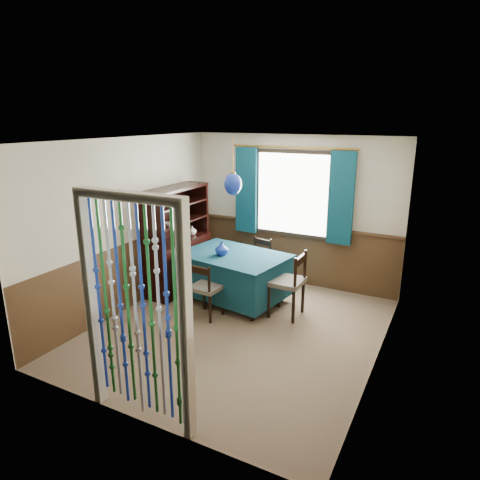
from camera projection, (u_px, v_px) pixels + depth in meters
The scene contains 22 objects.
floor at pixel (237, 330), 5.77m from camera, with size 4.00×4.00×0.00m, color brown.
ceiling at pixel (237, 140), 5.07m from camera, with size 4.00×4.00×0.00m, color silver.
wall_back at pixel (293, 211), 7.12m from camera, with size 3.60×3.60×0.00m, color #C0B69D.
wall_front at pixel (130, 298), 3.71m from camera, with size 3.60×3.60×0.00m, color #C0B69D.
wall_left at pixel (128, 225), 6.21m from camera, with size 4.00×4.00×0.00m, color #C0B69D.
wall_right at pixel (384, 263), 4.62m from camera, with size 4.00×4.00×0.00m, color #C0B69D.
wainscot_back at pixel (291, 254), 7.32m from camera, with size 3.60×3.60×0.00m, color #432C19.
wainscot_front at pixel (137, 373), 3.93m from camera, with size 3.60×3.60×0.00m, color #432C19.
wainscot_left at pixel (132, 274), 6.42m from camera, with size 4.00×4.00×0.00m, color #432C19.
wainscot_right at pixel (377, 325), 4.84m from camera, with size 4.00×4.00×0.00m, color #432C19.
window at pixel (293, 194), 7.00m from camera, with size 1.32×0.12×1.42m, color black.
doorway at pixel (136, 317), 3.82m from camera, with size 1.16×0.12×2.18m, color silver, non-canonical shape.
dining_table at pixel (233, 274), 6.57m from camera, with size 1.73×1.32×0.76m.
chair_near at pixel (205, 288), 6.03m from camera, with size 0.43×0.42×0.83m.
chair_far at pixel (258, 262), 7.13m from camera, with size 0.48×0.47×0.83m.
chair_left at pixel (193, 260), 7.11m from camera, with size 0.49×0.51×0.88m.
chair_right at pixel (289, 282), 6.06m from camera, with size 0.45×0.47×0.96m.
sideboard at pixel (178, 254), 7.02m from camera, with size 0.47×1.31×1.70m.
pendant_lamp at pixel (233, 184), 6.19m from camera, with size 0.26×0.26×0.83m.
vase_table at pixel (222, 249), 6.42m from camera, with size 0.18×0.18×0.19m, color navy.
bowl_shelf at pixel (167, 224), 6.54m from camera, with size 0.19×0.19×0.05m, color beige.
vase_sideboard at pixel (192, 230), 7.20m from camera, with size 0.16×0.16×0.16m, color beige.
Camera 1 is at (2.43, -4.60, 2.77)m, focal length 32.00 mm.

